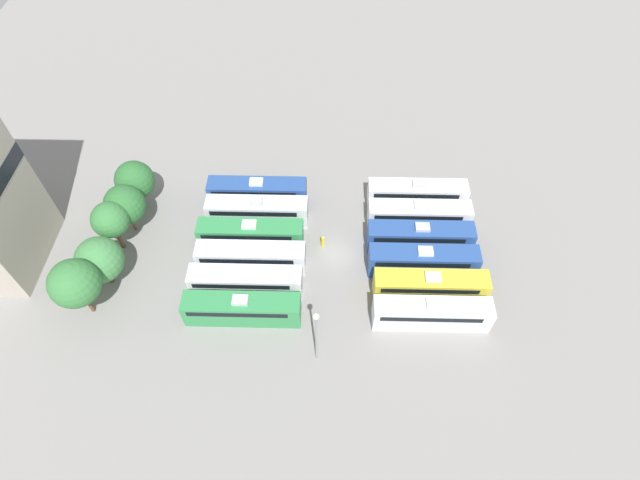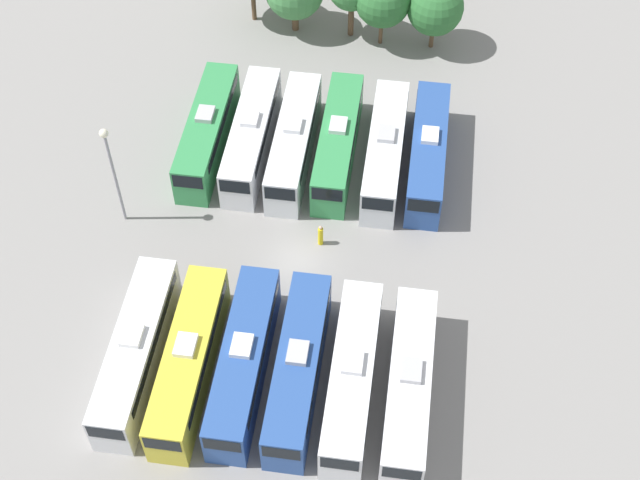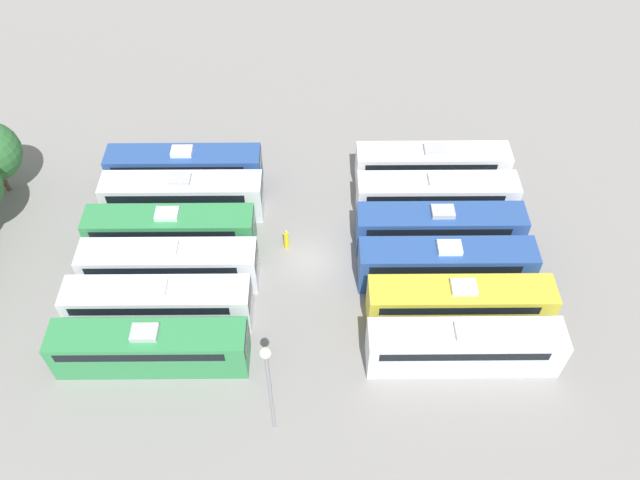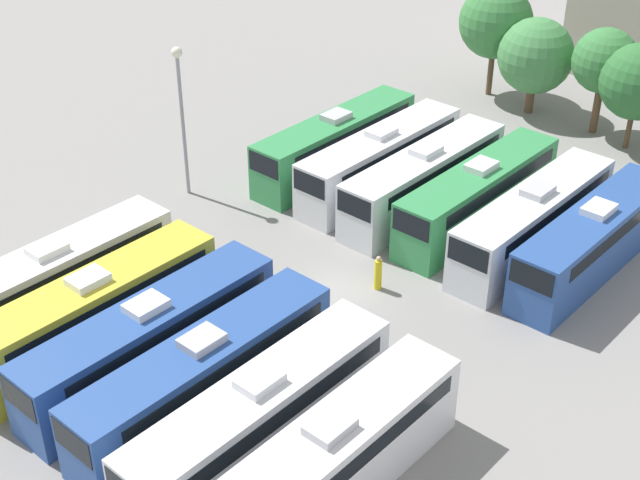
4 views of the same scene
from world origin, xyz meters
name	(u,v)px [view 4 (image 4 of 4)]	position (x,y,z in m)	size (l,w,h in m)	color
ground_plane	(332,292)	(0.00, 0.00, 0.00)	(123.50, 123.50, 0.00)	gray
bus_0	(54,280)	(-8.28, -9.53, 1.79)	(2.47, 11.96, 3.62)	silver
bus_1	(94,311)	(-4.98, -9.76, 1.79)	(2.47, 11.96, 3.62)	gold
bus_2	(151,338)	(-1.71, -9.33, 1.79)	(2.47, 11.96, 3.62)	#284C93
bus_3	(205,374)	(1.61, -9.35, 1.79)	(2.47, 11.96, 3.62)	#284C93
bus_4	(262,415)	(4.87, -9.53, 1.79)	(2.47, 11.96, 3.62)	silver
bus_5	(330,462)	(8.26, -9.62, 1.79)	(2.47, 11.96, 3.62)	silver
bus_6	(336,142)	(-8.19, 9.76, 1.79)	(2.47, 11.96, 3.62)	#338C4C
bus_7	(381,159)	(-4.87, 9.76, 1.79)	(2.47, 11.96, 3.62)	silver
bus_8	(425,178)	(-1.67, 9.54, 1.79)	(2.47, 11.96, 3.62)	silver
bus_9	(479,194)	(1.54, 9.93, 1.79)	(2.47, 11.96, 3.62)	#338C4C
bus_10	(534,219)	(5.05, 9.54, 1.79)	(2.47, 11.96, 3.62)	silver
bus_11	(594,239)	(8.15, 9.81, 1.79)	(2.47, 11.96, 3.62)	#284C93
worker_person	(378,274)	(1.41, 1.68, 0.84)	(0.36, 0.36, 1.80)	gold
light_pole	(181,98)	(-12.54, 2.01, 5.75)	(0.60, 0.60, 8.59)	gray
tree_0	(496,22)	(-7.74, 25.73, 5.21)	(5.00, 5.00, 7.73)	brown
tree_1	(536,56)	(-4.01, 24.85, 3.95)	(4.97, 4.97, 6.45)	brown
tree_2	(605,61)	(0.75, 24.80, 4.77)	(4.06, 4.06, 6.84)	brown
tree_3	(638,82)	(3.37, 24.03, 4.33)	(4.64, 4.64, 6.66)	brown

